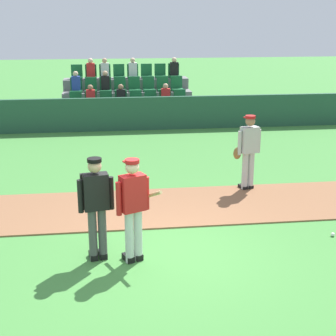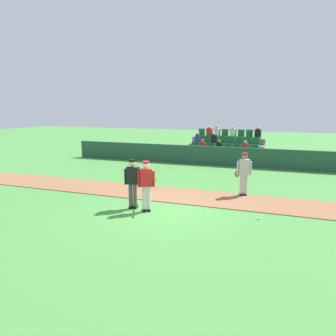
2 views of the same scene
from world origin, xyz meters
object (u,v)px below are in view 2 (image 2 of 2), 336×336
at_px(baseball, 258,218).
at_px(runner_grey_jersey, 244,173).
at_px(umpire_home_plate, 133,181).
at_px(batter_red_jersey, 146,184).

bearing_deg(baseball, runner_grey_jersey, 108.01).
relative_size(umpire_home_plate, baseball, 23.78).
bearing_deg(umpire_home_plate, batter_red_jersey, -13.98).
bearing_deg(runner_grey_jersey, baseball, -71.99).
bearing_deg(runner_grey_jersey, batter_red_jersey, -131.24).
xyz_separation_m(batter_red_jersey, runner_grey_jersey, (2.82, 3.21, -0.01)).
xyz_separation_m(umpire_home_plate, runner_grey_jersey, (3.41, 3.06, -0.04)).
bearing_deg(batter_red_jersey, runner_grey_jersey, 48.76).
bearing_deg(baseball, batter_red_jersey, -172.30).
height_order(umpire_home_plate, baseball, umpire_home_plate).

